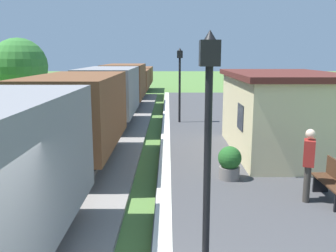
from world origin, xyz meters
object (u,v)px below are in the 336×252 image
Objects in this scene: freight_train at (116,92)px; tree_field_left at (19,66)px; station_hut at (281,112)px; potted_planter at (230,162)px; bench_near_hut at (335,182)px; lamp_post_near at (209,112)px; person_waiting at (309,162)px; lamp_post_far at (180,71)px.

tree_field_left is (-4.75, -1.31, 1.43)m from freight_train.
tree_field_left is (-11.55, 6.62, 1.38)m from station_hut.
tree_field_left is (-9.34, 9.51, 2.31)m from potted_planter.
lamp_post_near reaches higher than bench_near_hut.
bench_near_hut is 0.41× the size of lamp_post_near.
potted_planter is (4.58, -10.81, -0.88)m from freight_train.
lamp_post_near is (-3.32, -7.37, 1.15)m from station_hut.
person_waiting is 10.76m from lamp_post_far.
potted_planter is at bearing 143.89° from bench_near_hut.
tree_field_left is at bearing 174.78° from lamp_post_far.
person_waiting is 0.38× the size of tree_field_left.
person_waiting is at bearing -63.64° from freight_train.
bench_near_hut is at bearing -90.43° from station_hut.
lamp_post_far is at bearing 90.00° from lamp_post_near.
station_hut is at bearing -49.40° from freight_train.
potted_planter reaches higher than bench_near_hut.
lamp_post_near is at bearing -77.18° from freight_train.
lamp_post_far reaches higher than potted_planter.
bench_near_hut is 0.41× the size of lamp_post_far.
freight_train is 11.78m from potted_planter.
lamp_post_far reaches higher than bench_near_hut.
station_hut is 1.30× the size of tree_field_left.
bench_near_hut is 1.64× the size of potted_planter.
lamp_post_near is at bearing -138.60° from bench_near_hut.
potted_planter is at bearing 76.17° from lamp_post_near.
bench_near_hut is 16.16m from tree_field_left.
bench_near_hut is at bearing -43.93° from tree_field_left.
station_hut is 1.57× the size of lamp_post_far.
station_hut is at bearing -29.83° from tree_field_left.
freight_train is at bearing -43.60° from person_waiting.
station_hut is 3.75m from potted_planter.
lamp_post_far is (-2.65, 10.31, 1.62)m from person_waiting.
lamp_post_near reaches higher than station_hut.
potted_planter is 0.25× the size of lamp_post_near.
potted_planter is 5.07m from lamp_post_near.
freight_train is at bearing 15.38° from tree_field_left.
station_hut is 4.51m from person_waiting.
station_hut is 3.87× the size of bench_near_hut.
tree_field_left is at bearing 134.49° from potted_planter.
freight_train is at bearing 118.61° from bench_near_hut.
freight_train is 10.59× the size of lamp_post_near.
lamp_post_far is (3.48, -2.06, 1.20)m from freight_train.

